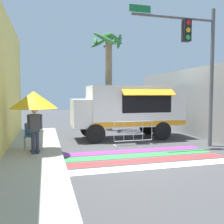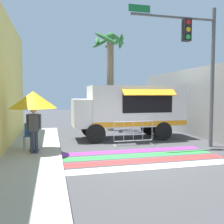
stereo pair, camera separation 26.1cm
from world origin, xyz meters
name	(u,v)px [view 1 (the left image)]	position (x,y,z in m)	size (l,w,h in m)	color
ground_plane	(138,159)	(0.00, 0.00, 0.00)	(60.00, 60.00, 0.00)	#424244
concrete_wall_right	(204,103)	(4.81, 3.00, 1.89)	(0.20, 16.00, 3.78)	gray
crosswalk_painted	(137,158)	(0.00, 0.11, 0.00)	(6.40, 2.84, 0.01)	white
food_truck	(127,107)	(0.92, 4.14, 1.63)	(5.73, 2.51, 2.75)	white
traffic_signal_pole	(197,55)	(3.16, 1.24, 4.02)	(3.92, 0.29, 6.00)	#515456
patio_umbrella	(34,100)	(-3.60, 1.42, 2.11)	(1.75, 1.75, 2.27)	black
folding_chair	(31,133)	(-3.78, 2.01, 0.77)	(0.47, 0.47, 1.00)	#4C4C51
vendor_person	(35,127)	(-3.58, 1.05, 1.14)	(0.53, 0.23, 1.70)	#2D3347
barricade_front	(133,133)	(0.68, 2.40, 0.54)	(1.86, 0.44, 1.10)	#B7BABF
palm_tree	(108,67)	(0.69, 7.18, 4.07)	(2.26, 2.43, 6.20)	#7A664C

